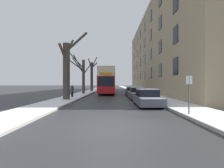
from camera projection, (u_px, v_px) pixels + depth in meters
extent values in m
plane|color=#303335|center=(113.00, 126.00, 7.25)|extent=(320.00, 320.00, 0.00)
cube|color=gray|center=(98.00, 88.00, 60.28)|extent=(2.71, 130.00, 0.13)
cube|color=white|center=(98.00, 88.00, 60.28)|extent=(2.69, 130.00, 0.03)
cube|color=gray|center=(128.00, 88.00, 60.22)|extent=(2.71, 130.00, 0.13)
cube|color=white|center=(128.00, 88.00, 60.22)|extent=(2.69, 130.00, 0.03)
cube|color=tan|center=(167.00, 53.00, 35.60)|extent=(9.00, 46.91, 16.20)
cube|color=black|center=(175.00, 66.00, 17.95)|extent=(0.08, 1.40, 1.80)
cube|color=black|center=(160.00, 70.00, 23.85)|extent=(0.08, 1.40, 1.80)
cube|color=black|center=(151.00, 73.00, 29.74)|extent=(0.08, 1.40, 1.80)
cube|color=black|center=(144.00, 75.00, 35.64)|extent=(0.08, 1.40, 1.80)
cube|color=black|center=(140.00, 76.00, 41.54)|extent=(0.08, 1.40, 1.80)
cube|color=black|center=(137.00, 77.00, 47.43)|extent=(0.08, 1.40, 1.80)
cube|color=black|center=(134.00, 78.00, 53.33)|extent=(0.08, 1.40, 1.80)
cube|color=black|center=(175.00, 35.00, 17.94)|extent=(0.08, 1.40, 1.80)
cube|color=black|center=(160.00, 47.00, 23.84)|extent=(0.08, 1.40, 1.80)
cube|color=black|center=(151.00, 54.00, 29.73)|extent=(0.08, 1.40, 1.80)
cube|color=black|center=(144.00, 59.00, 35.63)|extent=(0.08, 1.40, 1.80)
cube|color=black|center=(140.00, 62.00, 41.53)|extent=(0.08, 1.40, 1.80)
cube|color=black|center=(137.00, 65.00, 47.42)|extent=(0.08, 1.40, 1.80)
cube|color=black|center=(134.00, 67.00, 53.32)|extent=(0.08, 1.40, 1.80)
cube|color=black|center=(175.00, 3.00, 17.93)|extent=(0.08, 1.40, 1.80)
cube|color=black|center=(160.00, 23.00, 23.83)|extent=(0.08, 1.40, 1.80)
cube|color=black|center=(151.00, 35.00, 29.72)|extent=(0.08, 1.40, 1.80)
cube|color=black|center=(144.00, 43.00, 35.62)|extent=(0.08, 1.40, 1.80)
cube|color=black|center=(140.00, 49.00, 41.52)|extent=(0.08, 1.40, 1.80)
cube|color=black|center=(137.00, 53.00, 47.42)|extent=(0.08, 1.40, 1.80)
cube|color=black|center=(134.00, 57.00, 53.31)|extent=(0.08, 1.40, 1.80)
cube|color=black|center=(151.00, 16.00, 29.72)|extent=(0.08, 1.40, 1.80)
cube|color=black|center=(144.00, 27.00, 35.61)|extent=(0.08, 1.40, 1.80)
cube|color=black|center=(140.00, 35.00, 41.51)|extent=(0.08, 1.40, 1.80)
cube|color=black|center=(137.00, 41.00, 47.41)|extent=(0.08, 1.40, 1.80)
cube|color=black|center=(134.00, 46.00, 53.30)|extent=(0.08, 1.40, 1.80)
cube|color=beige|center=(144.00, 15.00, 35.61)|extent=(0.12, 45.97, 0.44)
cylinder|color=#423A30|center=(66.00, 72.00, 17.89)|extent=(0.70, 0.70, 5.91)
cylinder|color=#423A30|center=(70.00, 47.00, 19.13)|extent=(0.34, 2.65, 2.13)
cylinder|color=#423A30|center=(77.00, 42.00, 18.36)|extent=(2.20, 1.26, 2.33)
cylinder|color=#423A30|center=(63.00, 53.00, 17.37)|extent=(0.71, 1.32, 1.75)
cylinder|color=#423A30|center=(83.00, 77.00, 28.53)|extent=(0.45, 0.45, 5.63)
cylinder|color=#423A30|center=(76.00, 61.00, 28.18)|extent=(2.30, 0.89, 2.55)
cylinder|color=#423A30|center=(78.00, 66.00, 27.98)|extent=(1.72, 1.29, 2.45)
cylinder|color=#423A30|center=(77.00, 66.00, 27.86)|extent=(2.07, 1.51, 1.64)
cylinder|color=#423A30|center=(79.00, 64.00, 27.92)|extent=(1.56, 1.42, 2.79)
cylinder|color=#423A30|center=(87.00, 70.00, 28.60)|extent=(1.22, 0.34, 1.61)
cylinder|color=#423A30|center=(92.00, 77.00, 39.02)|extent=(0.60, 0.60, 6.50)
cylinder|color=#423A30|center=(90.00, 64.00, 38.33)|extent=(0.80, 1.61, 2.28)
cylinder|color=#423A30|center=(94.00, 62.00, 39.29)|extent=(1.36, 0.83, 2.57)
cylinder|color=#423A30|center=(94.00, 65.00, 38.47)|extent=(1.52, 1.32, 1.23)
cube|color=red|center=(107.00, 85.00, 30.32)|extent=(2.57, 11.80, 2.51)
cube|color=beige|center=(107.00, 74.00, 30.31)|extent=(2.52, 11.56, 1.31)
cube|color=beige|center=(107.00, 69.00, 30.31)|extent=(2.52, 11.56, 0.12)
cube|color=black|center=(107.00, 82.00, 30.32)|extent=(2.60, 10.38, 1.31)
cube|color=black|center=(107.00, 73.00, 30.31)|extent=(2.60, 10.38, 0.99)
cube|color=black|center=(106.00, 81.00, 24.44)|extent=(2.31, 0.06, 1.37)
cube|color=orange|center=(106.00, 74.00, 24.42)|extent=(1.80, 0.05, 0.32)
cylinder|color=black|center=(99.00, 92.00, 26.79)|extent=(0.30, 1.09, 1.09)
cylinder|color=black|center=(114.00, 92.00, 26.77)|extent=(0.30, 1.09, 1.09)
cylinder|color=black|center=(102.00, 90.00, 33.63)|extent=(0.30, 1.09, 1.09)
cylinder|color=black|center=(114.00, 90.00, 33.62)|extent=(0.30, 1.09, 1.09)
cube|color=#474C56|center=(147.00, 100.00, 13.75)|extent=(1.77, 4.38, 0.56)
cube|color=black|center=(147.00, 93.00, 13.92)|extent=(1.52, 2.19, 0.57)
cube|color=white|center=(147.00, 89.00, 13.92)|extent=(1.49, 2.08, 0.07)
cube|color=white|center=(152.00, 98.00, 12.19)|extent=(1.60, 1.14, 0.05)
cylinder|color=black|center=(140.00, 104.00, 12.44)|extent=(0.20, 0.64, 0.64)
cylinder|color=black|center=(162.00, 104.00, 12.43)|extent=(0.20, 0.64, 0.64)
cylinder|color=black|center=(135.00, 100.00, 15.07)|extent=(0.20, 0.64, 0.64)
cylinder|color=black|center=(153.00, 100.00, 15.06)|extent=(0.20, 0.64, 0.64)
cube|color=#474C56|center=(137.00, 95.00, 19.44)|extent=(1.70, 4.40, 0.61)
cube|color=black|center=(137.00, 90.00, 19.61)|extent=(1.47, 2.20, 0.55)
cube|color=white|center=(137.00, 87.00, 19.61)|extent=(1.43, 2.09, 0.05)
cube|color=white|center=(139.00, 93.00, 17.87)|extent=(1.53, 1.15, 0.04)
cylinder|color=black|center=(132.00, 98.00, 18.12)|extent=(0.20, 0.64, 0.64)
cylinder|color=black|center=(146.00, 98.00, 18.11)|extent=(0.20, 0.64, 0.64)
cylinder|color=black|center=(130.00, 96.00, 20.76)|extent=(0.20, 0.64, 0.64)
cylinder|color=black|center=(142.00, 96.00, 20.75)|extent=(0.20, 0.64, 0.64)
cube|color=#474C56|center=(132.00, 93.00, 24.84)|extent=(1.68, 3.97, 0.56)
cube|color=black|center=(132.00, 89.00, 24.99)|extent=(1.45, 1.99, 0.51)
cube|color=white|center=(132.00, 87.00, 24.99)|extent=(1.41, 1.89, 0.04)
cube|color=white|center=(133.00, 91.00, 23.43)|extent=(1.51, 1.04, 0.03)
cylinder|color=black|center=(128.00, 94.00, 23.65)|extent=(0.20, 0.62, 0.62)
cylinder|color=black|center=(138.00, 94.00, 23.64)|extent=(0.20, 0.62, 0.62)
cylinder|color=black|center=(126.00, 93.00, 26.03)|extent=(0.20, 0.62, 0.62)
cylinder|color=black|center=(136.00, 93.00, 26.02)|extent=(0.20, 0.62, 0.62)
cube|color=#333842|center=(108.00, 86.00, 48.82)|extent=(1.92, 5.23, 1.99)
cube|color=black|center=(107.00, 84.00, 46.23)|extent=(1.69, 0.06, 0.88)
cylinder|color=black|center=(104.00, 89.00, 47.16)|extent=(0.22, 0.68, 0.68)
cylinder|color=black|center=(111.00, 89.00, 47.15)|extent=(0.22, 0.68, 0.68)
cylinder|color=black|center=(105.00, 88.00, 50.50)|extent=(0.22, 0.68, 0.68)
cylinder|color=black|center=(111.00, 88.00, 50.49)|extent=(0.22, 0.68, 0.68)
cylinder|color=black|center=(73.00, 95.00, 21.31)|extent=(0.17, 0.17, 0.76)
cylinder|color=black|center=(72.00, 95.00, 21.17)|extent=(0.17, 0.17, 0.76)
cylinder|color=navy|center=(72.00, 89.00, 21.24)|extent=(0.36, 0.36, 0.66)
sphere|color=tan|center=(72.00, 86.00, 21.24)|extent=(0.21, 0.21, 0.21)
cylinder|color=#4C4F54|center=(189.00, 96.00, 9.28)|extent=(0.07, 0.07, 2.21)
cube|color=silver|center=(189.00, 80.00, 9.26)|extent=(0.32, 0.02, 0.44)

